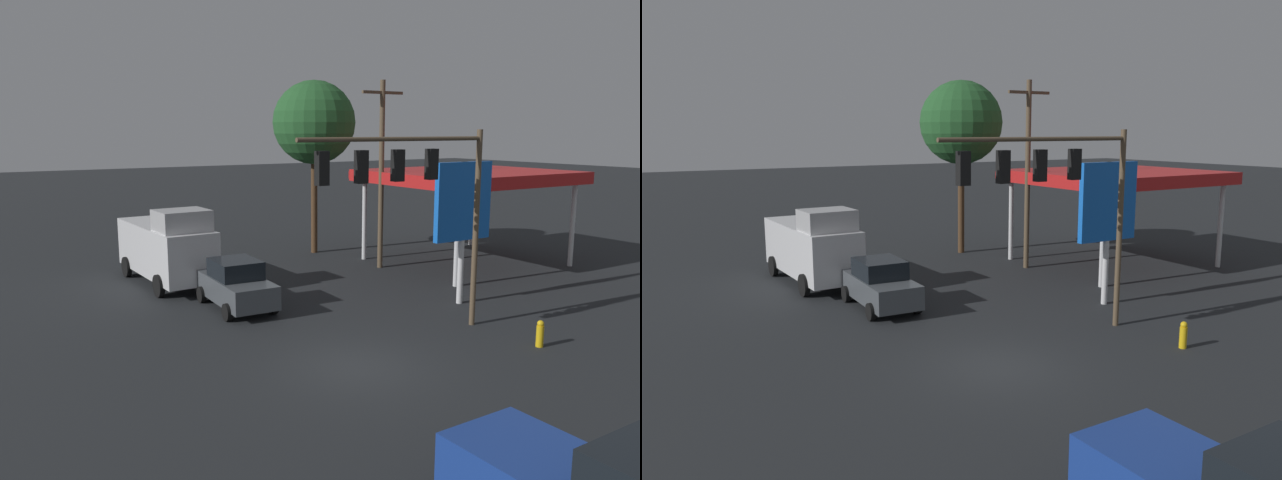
{
  "view_description": "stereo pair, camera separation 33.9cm",
  "coord_description": "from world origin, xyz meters",
  "views": [
    {
      "loc": [
        10.14,
        14.33,
        6.9
      ],
      "look_at": [
        0.0,
        -2.0,
        3.49
      ],
      "focal_mm": 35.0,
      "sensor_mm": 36.0,
      "label": 1
    },
    {
      "loc": [
        9.85,
        14.5,
        6.9
      ],
      "look_at": [
        0.0,
        -2.0,
        3.49
      ],
      "focal_mm": 35.0,
      "sensor_mm": 36.0,
      "label": 2
    }
  ],
  "objects": [
    {
      "name": "sedan_far",
      "position": [
        0.47,
        -7.48,
        0.95
      ],
      "size": [
        2.2,
        4.47,
        1.93
      ],
      "rotation": [
        0.0,
        0.0,
        1.53
      ],
      "color": "#474C51",
      "rests_on": "ground"
    },
    {
      "name": "gas_station_canopy",
      "position": [
        -13.28,
        -8.99,
        4.48
      ],
      "size": [
        9.17,
        8.24,
        4.83
      ],
      "color": "red",
      "rests_on": "ground"
    },
    {
      "name": "traffic_signal_assembly",
      "position": [
        -2.93,
        -1.1,
        5.23
      ],
      "size": [
        7.3,
        0.43,
        6.91
      ],
      "color": "brown",
      "rests_on": "ground"
    },
    {
      "name": "delivery_truck",
      "position": [
        1.45,
        -12.72,
        1.69
      ],
      "size": [
        2.74,
        6.88,
        3.58
      ],
      "rotation": [
        0.0,
        0.0,
        1.61
      ],
      "color": "silver",
      "rests_on": "ground"
    },
    {
      "name": "street_tree",
      "position": [
        -7.99,
        -15.48,
        7.26
      ],
      "size": [
        4.58,
        4.58,
        9.58
      ],
      "color": "#4C331E",
      "rests_on": "ground"
    },
    {
      "name": "price_sign",
      "position": [
        -7.46,
        -3.37,
        3.96
      ],
      "size": [
        2.79,
        0.27,
        5.67
      ],
      "color": "silver",
      "rests_on": "ground"
    },
    {
      "name": "utility_pole",
      "position": [
        -8.77,
        -10.36,
        4.92
      ],
      "size": [
        2.4,
        0.26,
        9.27
      ],
      "color": "brown",
      "rests_on": "ground"
    },
    {
      "name": "fire_hydrant",
      "position": [
        -6.0,
        1.76,
        0.44
      ],
      "size": [
        0.24,
        0.24,
        0.88
      ],
      "color": "gold",
      "rests_on": "ground"
    },
    {
      "name": "ground_plane",
      "position": [
        0.0,
        0.0,
        0.0
      ],
      "size": [
        200.0,
        200.0,
        0.0
      ],
      "primitive_type": "plane",
      "color": "black"
    }
  ]
}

